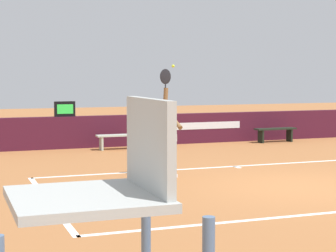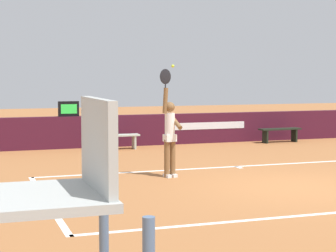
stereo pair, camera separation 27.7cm
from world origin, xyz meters
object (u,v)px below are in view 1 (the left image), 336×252
object	(u,v)px
tennis_ball	(173,66)
courtside_bench_far	(275,131)
speed_display	(65,109)
tennis_player	(170,132)
courtside_bench_near	(116,138)

from	to	relation	value
tennis_ball	courtside_bench_far	world-z (taller)	tennis_ball
speed_display	tennis_ball	size ratio (longest dim) A/B	9.32
speed_display	tennis_player	distance (m)	6.10
courtside_bench_near	speed_display	bearing A→B (deg)	150.16
tennis_player	tennis_ball	xyz separation A→B (m)	(-0.05, -0.34, 1.48)
speed_display	courtside_bench_far	world-z (taller)	speed_display
tennis_ball	courtside_bench_far	size ratio (longest dim) A/B	0.05
tennis_player	courtside_bench_near	xyz separation A→B (m)	(0.14, 5.15, -0.67)
tennis_ball	courtside_bench_near	size ratio (longest dim) A/B	0.06
tennis_ball	courtside_bench_near	distance (m)	5.90
courtside_bench_far	tennis_player	bearing A→B (deg)	-137.66
courtside_bench_near	courtside_bench_far	world-z (taller)	courtside_bench_far
speed_display	courtside_bench_near	world-z (taller)	speed_display
tennis_player	courtside_bench_far	distance (m)	7.81
speed_display	courtside_bench_near	xyz separation A→B (m)	(1.42, -0.81, -0.89)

